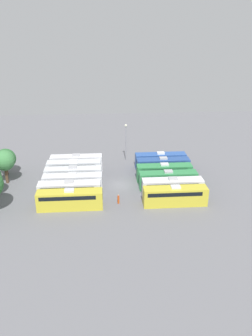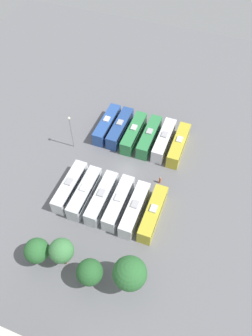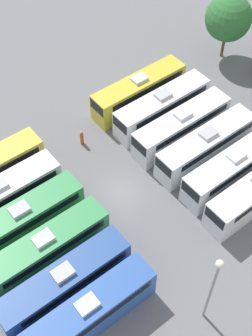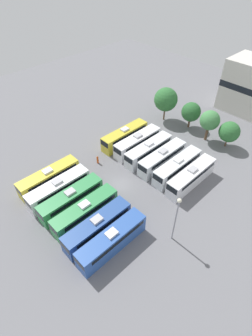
{
  "view_description": "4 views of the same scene",
  "coord_description": "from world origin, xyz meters",
  "px_view_note": "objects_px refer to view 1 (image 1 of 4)",
  "views": [
    {
      "loc": [
        -58.0,
        3.2,
        28.17
      ],
      "look_at": [
        1.21,
        -1.25,
        3.1
      ],
      "focal_mm": 35.0,
      "sensor_mm": 36.0,
      "label": 1
    },
    {
      "loc": [
        -14.56,
        39.33,
        53.62
      ],
      "look_at": [
        -0.12,
        0.86,
        1.74
      ],
      "focal_mm": 35.0,
      "sensor_mm": 36.0,
      "label": 2
    },
    {
      "loc": [
        20.56,
        -15.48,
        35.4
      ],
      "look_at": [
        -0.87,
        1.32,
        1.82
      ],
      "focal_mm": 50.0,
      "sensor_mm": 36.0,
      "label": 3
    },
    {
      "loc": [
        24.13,
        -21.9,
        33.52
      ],
      "look_at": [
        -0.31,
        1.58,
        2.71
      ],
      "focal_mm": 28.0,
      "sensor_mm": 36.0,
      "label": 4
    }
  ],
  "objects_px": {
    "bus_10": "(74,168)",
    "tree_2": "(4,161)",
    "bus_3": "(164,172)",
    "bus_11": "(76,162)",
    "bus_5": "(160,160)",
    "tree_3": "(6,159)",
    "bus_2": "(168,179)",
    "light_pole": "(126,137)",
    "bus_4": "(163,165)",
    "worker_person": "(118,199)",
    "bus_1": "(172,187)",
    "bus_0": "(175,195)",
    "bus_6": "(70,199)",
    "bus_9": "(73,175)",
    "bus_8": "(73,182)",
    "bus_7": "(69,190)"
  },
  "relations": [
    {
      "from": "bus_10",
      "to": "tree_2",
      "type": "height_order",
      "value": "tree_2"
    },
    {
      "from": "bus_3",
      "to": "bus_11",
      "type": "bearing_deg",
      "value": 69.76
    },
    {
      "from": "bus_3",
      "to": "bus_5",
      "type": "bearing_deg",
      "value": -3.31
    },
    {
      "from": "tree_2",
      "to": "tree_3",
      "type": "distance_m",
      "value": 4.48
    },
    {
      "from": "bus_2",
      "to": "bus_5",
      "type": "relative_size",
      "value": 1.0
    },
    {
      "from": "bus_2",
      "to": "light_pole",
      "type": "xyz_separation_m",
      "value": [
        15.04,
        6.95,
        4.02
      ]
    },
    {
      "from": "bus_2",
      "to": "light_pole",
      "type": "bearing_deg",
      "value": 24.79
    },
    {
      "from": "bus_4",
      "to": "bus_11",
      "type": "xyz_separation_m",
      "value": [
        3.24,
        18.37,
        0.0
      ]
    },
    {
      "from": "bus_3",
      "to": "worker_person",
      "type": "xyz_separation_m",
      "value": [
        -9.08,
        9.71,
        -0.97
      ]
    },
    {
      "from": "bus_1",
      "to": "worker_person",
      "type": "height_order",
      "value": "bus_1"
    },
    {
      "from": "bus_0",
      "to": "bus_10",
      "type": "relative_size",
      "value": 1.0
    },
    {
      "from": "bus_6",
      "to": "bus_11",
      "type": "height_order",
      "value": "same"
    },
    {
      "from": "bus_5",
      "to": "bus_6",
      "type": "height_order",
      "value": "same"
    },
    {
      "from": "bus_2",
      "to": "tree_3",
      "type": "height_order",
      "value": "tree_3"
    },
    {
      "from": "bus_6",
      "to": "bus_9",
      "type": "bearing_deg",
      "value": 0.94
    },
    {
      "from": "bus_1",
      "to": "light_pole",
      "type": "bearing_deg",
      "value": 21.28
    },
    {
      "from": "bus_11",
      "to": "bus_1",
      "type": "bearing_deg",
      "value": -126.44
    },
    {
      "from": "bus_0",
      "to": "bus_8",
      "type": "distance_m",
      "value": 19.31
    },
    {
      "from": "bus_2",
      "to": "bus_7",
      "type": "relative_size",
      "value": 1.0
    },
    {
      "from": "bus_3",
      "to": "worker_person",
      "type": "bearing_deg",
      "value": 133.07
    },
    {
      "from": "bus_6",
      "to": "tree_2",
      "type": "relative_size",
      "value": 1.63
    },
    {
      "from": "bus_6",
      "to": "bus_4",
      "type": "bearing_deg",
      "value": -53.56
    },
    {
      "from": "bus_4",
      "to": "bus_7",
      "type": "height_order",
      "value": "same"
    },
    {
      "from": "bus_0",
      "to": "worker_person",
      "type": "distance_m",
      "value": 9.86
    },
    {
      "from": "bus_1",
      "to": "worker_person",
      "type": "distance_m",
      "value": 10.28
    },
    {
      "from": "bus_8",
      "to": "bus_10",
      "type": "bearing_deg",
      "value": 1.78
    },
    {
      "from": "bus_0",
      "to": "tree_2",
      "type": "relative_size",
      "value": 1.63
    },
    {
      "from": "bus_4",
      "to": "bus_8",
      "type": "xyz_separation_m",
      "value": [
        -6.89,
        18.44,
        0.0
      ]
    },
    {
      "from": "bus_1",
      "to": "bus_3",
      "type": "relative_size",
      "value": 1.0
    },
    {
      "from": "bus_1",
      "to": "tree_2",
      "type": "height_order",
      "value": "tree_2"
    },
    {
      "from": "bus_3",
      "to": "bus_6",
      "type": "height_order",
      "value": "same"
    },
    {
      "from": "bus_3",
      "to": "worker_person",
      "type": "distance_m",
      "value": 13.33
    },
    {
      "from": "worker_person",
      "to": "light_pole",
      "type": "xyz_separation_m",
      "value": [
        20.56,
        -2.85,
        4.99
      ]
    },
    {
      "from": "bus_2",
      "to": "bus_4",
      "type": "bearing_deg",
      "value": -2.44
    },
    {
      "from": "bus_1",
      "to": "light_pole",
      "type": "distance_m",
      "value": 20.09
    },
    {
      "from": "bus_2",
      "to": "bus_5",
      "type": "distance_m",
      "value": 10.11
    },
    {
      "from": "bus_10",
      "to": "light_pole",
      "type": "relative_size",
      "value": 1.28
    },
    {
      "from": "bus_7",
      "to": "bus_9",
      "type": "distance_m",
      "value": 6.67
    },
    {
      "from": "bus_1",
      "to": "bus_5",
      "type": "xyz_separation_m",
      "value": [
        13.4,
        -0.1,
        0.0
      ]
    },
    {
      "from": "bus_2",
      "to": "bus_11",
      "type": "bearing_deg",
      "value": 60.57
    },
    {
      "from": "bus_4",
      "to": "bus_11",
      "type": "distance_m",
      "value": 18.66
    },
    {
      "from": "light_pole",
      "to": "bus_0",
      "type": "bearing_deg",
      "value": -162.37
    },
    {
      "from": "bus_6",
      "to": "light_pole",
      "type": "xyz_separation_m",
      "value": [
        21.68,
        -11.17,
        4.02
      ]
    },
    {
      "from": "bus_4",
      "to": "tree_3",
      "type": "height_order",
      "value": "tree_3"
    },
    {
      "from": "worker_person",
      "to": "bus_4",
      "type": "bearing_deg",
      "value": -38.96
    },
    {
      "from": "bus_2",
      "to": "bus_8",
      "type": "height_order",
      "value": "same"
    },
    {
      "from": "bus_3",
      "to": "bus_6",
      "type": "distance_m",
      "value": 20.72
    },
    {
      "from": "bus_8",
      "to": "light_pole",
      "type": "height_order",
      "value": "light_pole"
    },
    {
      "from": "bus_9",
      "to": "bus_10",
      "type": "height_order",
      "value": "same"
    },
    {
      "from": "bus_6",
      "to": "bus_7",
      "type": "height_order",
      "value": "same"
    }
  ]
}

